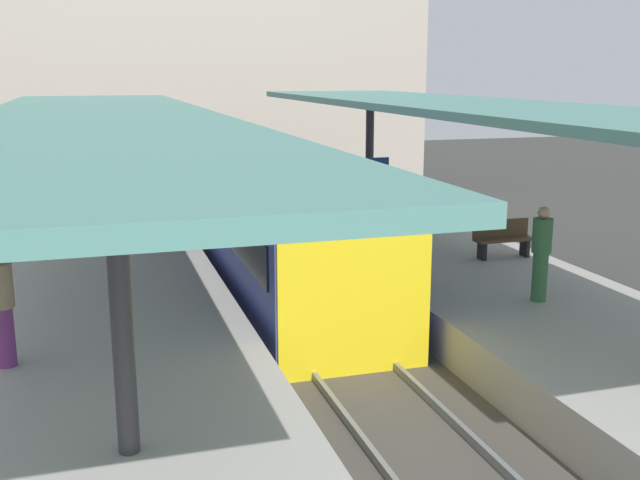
# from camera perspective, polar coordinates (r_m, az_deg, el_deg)

# --- Properties ---
(ground_plane) EXTENTS (80.00, 80.00, 0.00)m
(ground_plane) POSITION_cam_1_polar(r_m,az_deg,el_deg) (14.45, 0.26, -8.26)
(ground_plane) COLOR #383835
(platform_left) EXTENTS (4.40, 28.00, 1.00)m
(platform_left) POSITION_cam_1_polar(r_m,az_deg,el_deg) (13.71, -15.23, -7.68)
(platform_left) COLOR #ADA8A0
(platform_left) RESTS_ON ground_plane
(platform_right) EXTENTS (4.40, 28.00, 1.00)m
(platform_right) POSITION_cam_1_polar(r_m,az_deg,el_deg) (15.77, 13.62, -4.89)
(platform_right) COLOR #ADA8A0
(platform_right) RESTS_ON ground_plane
(track_ballast) EXTENTS (3.20, 28.00, 0.20)m
(track_ballast) POSITION_cam_1_polar(r_m,az_deg,el_deg) (14.41, 0.26, -7.89)
(track_ballast) COLOR #4C4742
(track_ballast) RESTS_ON ground_plane
(rail_near_side) EXTENTS (0.08, 28.00, 0.14)m
(rail_near_side) POSITION_cam_1_polar(r_m,az_deg,el_deg) (14.17, -2.54, -7.53)
(rail_near_side) COLOR slate
(rail_near_side) RESTS_ON track_ballast
(rail_far_side) EXTENTS (0.08, 28.00, 0.14)m
(rail_far_side) POSITION_cam_1_polar(r_m,az_deg,el_deg) (14.57, 2.99, -6.96)
(rail_far_side) COLOR slate
(rail_far_side) RESTS_ON track_ballast
(commuter_train) EXTENTS (2.78, 10.58, 3.10)m
(commuter_train) POSITION_cam_1_polar(r_m,az_deg,el_deg) (17.19, -3.17, 1.13)
(commuter_train) COLOR #38428C
(commuter_train) RESTS_ON track_ballast
(canopy_left) EXTENTS (4.18, 21.00, 3.42)m
(canopy_left) POSITION_cam_1_polar(r_m,az_deg,el_deg) (14.31, -16.33, 8.72)
(canopy_left) COLOR #333335
(canopy_left) RESTS_ON platform_left
(canopy_right) EXTENTS (4.18, 21.00, 3.51)m
(canopy_right) POSITION_cam_1_polar(r_m,az_deg,el_deg) (16.30, 11.82, 9.68)
(canopy_right) COLOR #333335
(canopy_right) RESTS_ON platform_right
(platform_bench) EXTENTS (1.40, 0.41, 0.86)m
(platform_bench) POSITION_cam_1_polar(r_m,az_deg,el_deg) (17.62, 13.68, 0.20)
(platform_bench) COLOR black
(platform_bench) RESTS_ON platform_right
(platform_sign) EXTENTS (0.90, 0.08, 2.21)m
(platform_sign) POSITION_cam_1_polar(r_m,az_deg,el_deg) (17.56, 3.82, 4.33)
(platform_sign) COLOR #262628
(platform_sign) RESTS_ON platform_right
(passenger_near_bench) EXTENTS (0.36, 0.36, 1.77)m
(passenger_near_bench) POSITION_cam_1_polar(r_m,az_deg,el_deg) (14.35, 16.43, -0.89)
(passenger_near_bench) COLOR #386B3D
(passenger_near_bench) RESTS_ON platform_right
(passenger_mid_platform) EXTENTS (0.36, 0.36, 1.74)m
(passenger_mid_platform) POSITION_cam_1_polar(r_m,az_deg,el_deg) (11.64, -22.99, -4.61)
(passenger_mid_platform) COLOR #7A337A
(passenger_mid_platform) RESTS_ON platform_left
(passenger_far_end) EXTENTS (0.36, 0.36, 1.70)m
(passenger_far_end) POSITION_cam_1_polar(r_m,az_deg,el_deg) (20.51, 3.44, 3.45)
(passenger_far_end) COLOR navy
(passenger_far_end) RESTS_ON platform_right
(station_building_backdrop) EXTENTS (18.00, 6.00, 11.00)m
(station_building_backdrop) POSITION_cam_1_polar(r_m,az_deg,el_deg) (33.24, -8.83, 13.11)
(station_building_backdrop) COLOR #A89E8E
(station_building_backdrop) RESTS_ON ground_plane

